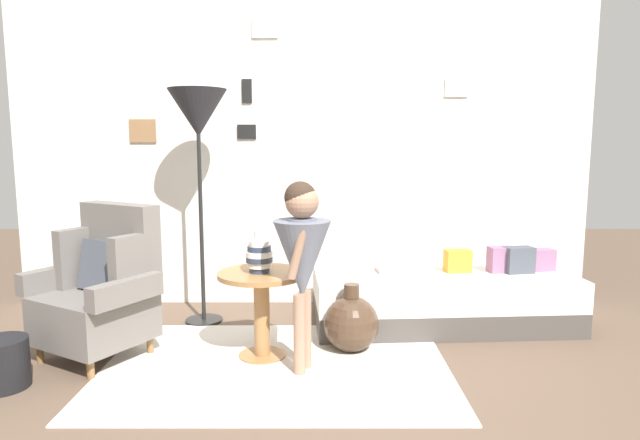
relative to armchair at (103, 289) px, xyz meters
The scene contains 16 objects.
ground_plane 1.50m from the armchair, 30.46° to the right, with size 12.00×12.00×0.00m, color brown.
gallery_wall 1.94m from the armchair, 44.66° to the left, with size 4.80×0.12×2.60m.
rug 1.22m from the armchair, ahead, with size 2.10×1.47×0.01m, color silver.
armchair is the anchor object (origin of this frame).
daybed 2.40m from the armchair, 14.66° to the left, with size 1.95×0.92×0.40m.
pillow_head 3.15m from the armchair, 12.42° to the left, with size 0.18×0.12×0.16m, color gray.
pillow_mid 2.93m from the armchair, 11.72° to the left, with size 0.21×0.12×0.19m, color #474C56.
pillow_back 2.82m from the armchair, 12.70° to the left, with size 0.20×0.12×0.19m, color gray.
pillow_extra 2.50m from the armchair, 14.50° to the left, with size 0.19×0.12×0.17m, color orange.
side_table 1.02m from the armchair, ahead, with size 0.55×0.55×0.56m.
vase_striped 1.04m from the armchair, ahead, with size 0.17×0.17×0.26m.
floor_lamp 1.36m from the armchair, 53.09° to the left, with size 0.43×0.43×1.75m.
person_child 1.34m from the armchair, 11.65° to the right, with size 0.34×0.34×1.14m.
book_on_daybed 2.02m from the armchair, 18.02° to the left, with size 0.22×0.16×0.03m, color gray.
demijohn_near 1.62m from the armchair, ahead, with size 0.37×0.37×0.45m.
magazine_basket 0.68m from the armchair, 128.44° to the right, with size 0.28×0.28×0.28m, color black.
Camera 1 is at (0.15, -2.64, 1.35)m, focal length 30.47 mm.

